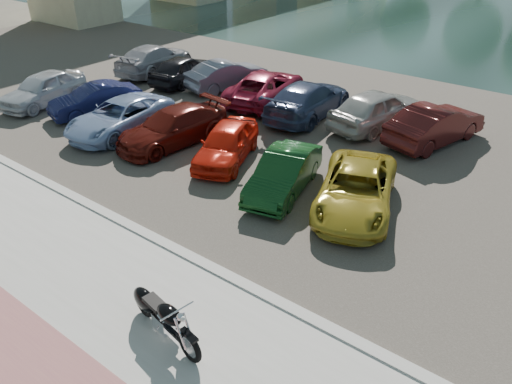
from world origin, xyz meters
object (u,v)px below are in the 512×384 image
motorcycle (160,313)px  car_1 (95,100)px  car_0 (43,89)px  car_2 (120,117)px

motorcycle → car_1: 13.32m
car_0 → car_1: 2.88m
car_1 → car_2: bearing=2.0°
car_2 → car_1: bearing=160.4°
motorcycle → car_1: size_ratio=0.62×
car_2 → motorcycle: bearing=-40.1°
car_0 → car_2: (5.18, 0.00, -0.06)m
motorcycle → car_1: car_1 is taller
motorcycle → car_2: car_2 is taller
motorcycle → car_2: size_ratio=0.51×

